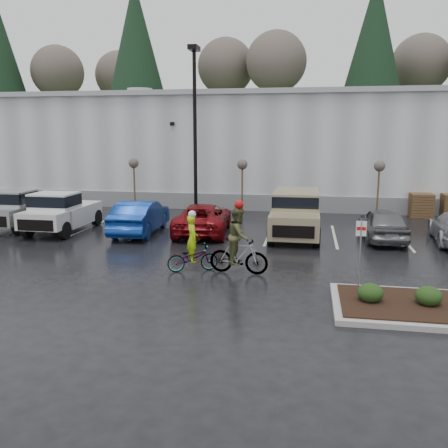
% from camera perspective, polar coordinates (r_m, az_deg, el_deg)
% --- Properties ---
extents(ground, '(120.00, 120.00, 0.00)m').
position_cam_1_polar(ground, '(14.78, 0.91, -7.61)').
color(ground, black).
rests_on(ground, ground).
extents(warehouse, '(60.50, 15.50, 7.20)m').
position_cam_1_polar(warehouse, '(35.90, 6.64, 9.25)').
color(warehouse, '#AAACAF').
rests_on(warehouse, ground).
extents(wooded_ridge, '(80.00, 25.00, 6.00)m').
position_cam_1_polar(wooded_ridge, '(58.89, 8.05, 9.25)').
color(wooded_ridge, '#243B18').
rests_on(wooded_ridge, ground).
extents(lamppost, '(0.50, 1.00, 9.22)m').
position_cam_1_polar(lamppost, '(26.58, -3.53, 13.09)').
color(lamppost, black).
rests_on(lamppost, ground).
extents(sapling_west, '(0.60, 0.60, 3.20)m').
position_cam_1_polar(sapling_west, '(28.78, -10.81, 6.87)').
color(sapling_west, '#43271B').
rests_on(sapling_west, ground).
extents(sapling_mid, '(0.60, 0.60, 3.20)m').
position_cam_1_polar(sapling_mid, '(27.15, 2.21, 6.81)').
color(sapling_mid, '#43271B').
rests_on(sapling_mid, ground).
extents(sapling_east, '(0.60, 0.60, 3.20)m').
position_cam_1_polar(sapling_east, '(27.16, 18.18, 6.28)').
color(sapling_east, '#43271B').
rests_on(sapling_east, ground).
extents(pallet_stack_a, '(1.20, 1.20, 1.35)m').
position_cam_1_polar(pallet_stack_a, '(28.81, 22.60, 2.11)').
color(pallet_stack_a, '#43271B').
rests_on(pallet_stack_a, ground).
extents(shrub_a, '(0.70, 0.70, 0.52)m').
position_cam_1_polar(shrub_a, '(13.64, 17.19, -7.90)').
color(shrub_a, black).
rests_on(shrub_a, curb_island).
extents(shrub_b, '(0.70, 0.70, 0.52)m').
position_cam_1_polar(shrub_b, '(13.92, 23.39, -7.95)').
color(shrub_b, black).
rests_on(shrub_b, curb_island).
extents(fire_lane_sign, '(0.30, 0.05, 2.20)m').
position_cam_1_polar(fire_lane_sign, '(14.49, 16.07, -2.64)').
color(fire_lane_sign, gray).
rests_on(fire_lane_sign, ground).
extents(pickup_silver, '(2.10, 5.20, 1.96)m').
position_cam_1_polar(pickup_silver, '(25.89, -23.03, 1.84)').
color(pickup_silver, '#9DA0A4').
rests_on(pickup_silver, ground).
extents(pickup_white, '(2.10, 5.20, 1.96)m').
position_cam_1_polar(pickup_white, '(24.17, -18.59, 1.55)').
color(pickup_white, silver).
rests_on(pickup_white, ground).
extents(car_blue, '(1.91, 4.88, 1.58)m').
position_cam_1_polar(car_blue, '(22.68, -10.05, 0.88)').
color(car_blue, navy).
rests_on(car_blue, ground).
extents(car_red, '(2.75, 5.25, 1.41)m').
position_cam_1_polar(car_red, '(22.37, -2.53, 0.68)').
color(car_red, maroon).
rests_on(car_red, ground).
extents(suv_tan, '(2.20, 5.10, 2.06)m').
position_cam_1_polar(suv_tan, '(21.77, 8.58, 1.14)').
color(suv_tan, gray).
rests_on(suv_tan, ground).
extents(car_grey, '(1.88, 4.35, 1.46)m').
position_cam_1_polar(car_grey, '(22.04, 18.54, 0.02)').
color(car_grey, slate).
rests_on(car_grey, ground).
extents(cyclist_hivis, '(1.84, 1.24, 2.12)m').
position_cam_1_polar(cyclist_hivis, '(16.31, -3.80, -3.41)').
color(cyclist_hivis, '#3F3F44').
rests_on(cyclist_hivis, ground).
extents(cyclist_olive, '(1.97, 0.96, 2.51)m').
position_cam_1_polar(cyclist_olive, '(15.95, 1.78, -2.83)').
color(cyclist_olive, '#3F3F44').
rests_on(cyclist_olive, ground).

